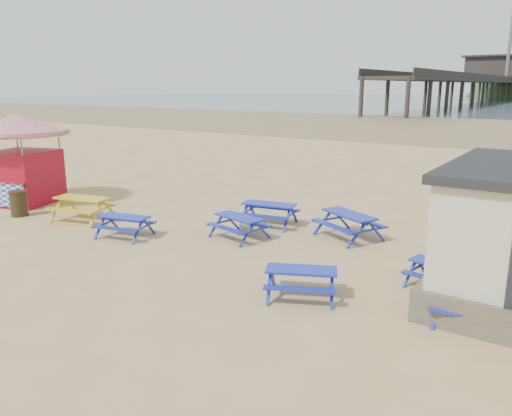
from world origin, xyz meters
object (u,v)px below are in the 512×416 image
Objects in this scene: picnic_table_yellow at (83,208)px; ice_cream_kiosk at (19,147)px; picnic_table_blue_b at (349,226)px; picnic_table_blue_a at (269,214)px; litter_bin at (19,203)px.

picnic_table_yellow is 0.45× the size of ice_cream_kiosk.
picnic_table_blue_a is at bearing -151.92° from picnic_table_blue_b.
picnic_table_yellow is at bearing -133.80° from picnic_table_blue_b.
litter_bin is at bearing -53.58° from ice_cream_kiosk.
picnic_table_blue_b is 13.98m from ice_cream_kiosk.
picnic_table_blue_a is 2.19× the size of litter_bin.
picnic_table_blue_b is 2.54× the size of litter_bin.
picnic_table_blue_b is 1.04× the size of picnic_table_yellow.
picnic_table_blue_b is at bearing 20.60° from litter_bin.
ice_cream_kiosk is at bearing 143.32° from litter_bin.
picnic_table_blue_a is at bearing 14.35° from picnic_table_yellow.
ice_cream_kiosk is (-4.41, 0.42, 1.93)m from picnic_table_yellow.
ice_cream_kiosk is at bearing -175.59° from picnic_table_blue_a.
picnic_table_blue_a is 0.90× the size of picnic_table_yellow.
picnic_table_blue_b is at bearing -8.57° from picnic_table_blue_a.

